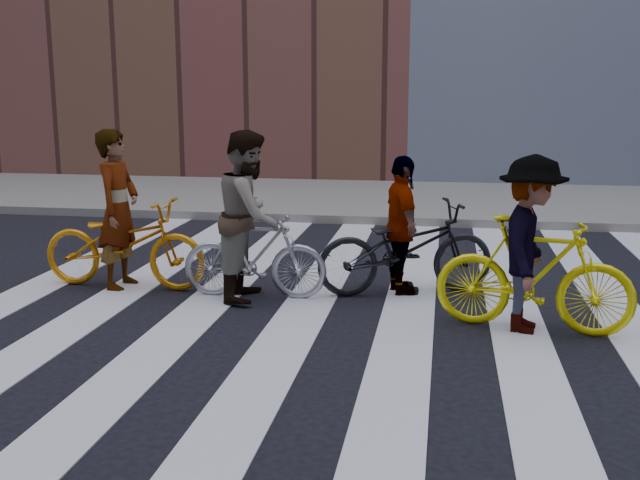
% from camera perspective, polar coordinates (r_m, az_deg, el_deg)
% --- Properties ---
extents(ground, '(100.00, 100.00, 0.00)m').
position_cam_1_polar(ground, '(8.04, 2.81, -5.39)').
color(ground, black).
rests_on(ground, ground).
extents(sidewalk_far, '(100.00, 5.00, 0.15)m').
position_cam_1_polar(sidewalk_far, '(15.33, 6.11, 3.05)').
color(sidewalk_far, gray).
rests_on(sidewalk_far, ground).
extents(zebra_crosswalk, '(8.25, 10.00, 0.01)m').
position_cam_1_polar(zebra_crosswalk, '(8.04, 2.81, -5.35)').
color(zebra_crosswalk, silver).
rests_on(zebra_crosswalk, ground).
extents(bike_yellow_left, '(2.05, 0.79, 1.06)m').
position_cam_1_polar(bike_yellow_left, '(9.13, -14.71, -0.27)').
color(bike_yellow_left, orange).
rests_on(bike_yellow_left, ground).
extents(bike_silver_mid, '(1.65, 0.51, 0.98)m').
position_cam_1_polar(bike_silver_mid, '(8.43, -5.01, -1.17)').
color(bike_silver_mid, '#A6A9B0').
rests_on(bike_silver_mid, ground).
extents(bike_yellow_right, '(1.95, 0.87, 1.13)m').
position_cam_1_polar(bike_yellow_right, '(7.53, 15.97, -2.55)').
color(bike_yellow_right, yellow).
rests_on(bike_yellow_right, ground).
extents(bike_dark_rear, '(2.17, 1.32, 1.07)m').
position_cam_1_polar(bike_dark_rear, '(8.60, 6.55, -0.63)').
color(bike_dark_rear, black).
rests_on(bike_dark_rear, ground).
extents(rider_left, '(0.48, 0.70, 1.87)m').
position_cam_1_polar(rider_left, '(9.07, -15.13, 2.26)').
color(rider_left, slate).
rests_on(rider_left, ground).
extents(rider_mid, '(0.74, 0.94, 1.89)m').
position_cam_1_polar(rider_mid, '(8.35, -5.40, 1.88)').
color(rider_mid, slate).
rests_on(rider_mid, ground).
extents(rider_right, '(0.83, 1.21, 1.72)m').
position_cam_1_polar(rider_right, '(7.46, 15.72, -0.34)').
color(rider_right, slate).
rests_on(rider_right, ground).
extents(rider_rear, '(0.66, 1.01, 1.60)m').
position_cam_1_polar(rider_rear, '(8.55, 6.26, 1.09)').
color(rider_rear, slate).
rests_on(rider_rear, ground).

